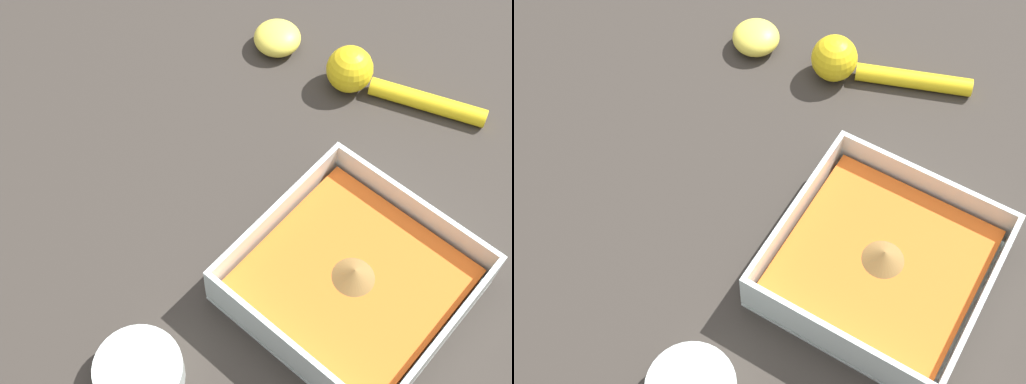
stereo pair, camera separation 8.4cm
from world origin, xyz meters
TOP-DOWN VIEW (x-y plane):
  - ground_plane at (0.00, 0.00)m, footprint 4.00×4.00m
  - square_dish at (-0.01, -0.01)m, footprint 0.23×0.23m
  - lemon_squeezer at (-0.26, -0.17)m, footprint 0.11×0.21m
  - lemon_half at (-0.24, -0.31)m, footprint 0.07×0.07m

SIDE VIEW (x-z plane):
  - ground_plane at x=0.00m, z-range 0.00..0.00m
  - lemon_half at x=-0.24m, z-range 0.00..0.04m
  - square_dish at x=-0.01m, z-range -0.01..0.05m
  - lemon_squeezer at x=-0.26m, z-range -0.01..0.06m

